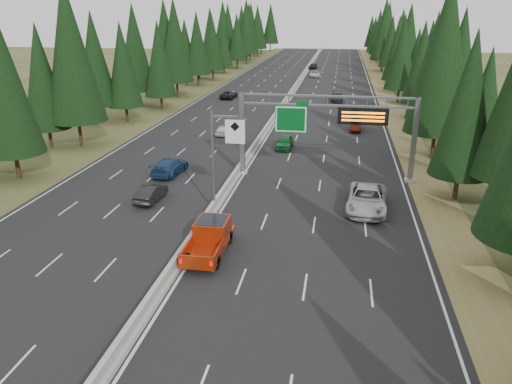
{
  "coord_description": "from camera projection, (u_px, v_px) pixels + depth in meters",
  "views": [
    {
      "loc": [
        9.4,
        -10.77,
        15.03
      ],
      "look_at": [
        4.21,
        20.0,
        3.7
      ],
      "focal_mm": 35.0,
      "sensor_mm": 36.0,
      "label": 1
    }
  ],
  "objects": [
    {
      "name": "car_ahead_dkred",
      "position": [
        356.0,
        126.0,
        66.1
      ],
      "size": [
        1.54,
        4.1,
        1.34
      ],
      "primitive_type": "imported",
      "rotation": [
        0.0,
        0.0,
        -0.03
      ],
      "color": "#4E150B",
      "rests_on": "road"
    },
    {
      "name": "sign_gantry",
      "position": [
        334.0,
        124.0,
        45.72
      ],
      "size": [
        16.75,
        0.98,
        7.8
      ],
      "color": "slate",
      "rests_on": "road"
    },
    {
      "name": "tree_row_right",
      "position": [
        423.0,
        50.0,
        78.81
      ],
      "size": [
        11.97,
        246.46,
        18.88
      ],
      "color": "black",
      "rests_on": "ground"
    },
    {
      "name": "shoulder_right",
      "position": [
        388.0,
        102.0,
        87.94
      ],
      "size": [
        3.6,
        260.0,
        0.06
      ],
      "primitive_type": "cube",
      "color": "olive",
      "rests_on": "ground"
    },
    {
      "name": "tree_row_left",
      "position": [
        170.0,
        43.0,
        91.62
      ],
      "size": [
        11.94,
        245.98,
        18.75
      ],
      "color": "black",
      "rests_on": "ground"
    },
    {
      "name": "median_barrier",
      "position": [
        288.0,
        97.0,
        90.59
      ],
      "size": [
        0.7,
        260.0,
        0.85
      ],
      "color": "#969791",
      "rests_on": "road"
    },
    {
      "name": "car_onc_white",
      "position": [
        223.0,
        130.0,
        63.81
      ],
      "size": [
        1.61,
        3.78,
        1.27
      ],
      "primitive_type": "imported",
      "rotation": [
        0.0,
        0.0,
        3.11
      ],
      "color": "silver",
      "rests_on": "road"
    },
    {
      "name": "car_onc_near",
      "position": [
        151.0,
        193.0,
        41.55
      ],
      "size": [
        1.63,
        4.2,
        1.36
      ],
      "primitive_type": "imported",
      "rotation": [
        0.0,
        0.0,
        3.1
      ],
      "color": "black",
      "rests_on": "road"
    },
    {
      "name": "road",
      "position": [
        288.0,
        99.0,
        90.72
      ],
      "size": [
        32.0,
        260.0,
        0.08
      ],
      "primitive_type": "cube",
      "color": "black",
      "rests_on": "ground"
    },
    {
      "name": "car_ahead_white",
      "position": [
        315.0,
        74.0,
        120.29
      ],
      "size": [
        2.62,
        5.24,
        1.42
      ],
      "primitive_type": "imported",
      "rotation": [
        0.0,
        0.0,
        0.05
      ],
      "color": "silver",
      "rests_on": "road"
    },
    {
      "name": "car_onc_far",
      "position": [
        229.0,
        94.0,
        90.59
      ],
      "size": [
        2.6,
        5.2,
        1.41
      ],
      "primitive_type": "imported",
      "rotation": [
        0.0,
        0.0,
        3.09
      ],
      "color": "black",
      "rests_on": "road"
    },
    {
      "name": "shoulder_left",
      "position": [
        194.0,
        96.0,
        93.5
      ],
      "size": [
        3.6,
        260.0,
        0.06
      ],
      "primitive_type": "cube",
      "color": "#39431F",
      "rests_on": "ground"
    },
    {
      "name": "hov_sign_pole",
      "position": [
        220.0,
        155.0,
        38.02
      ],
      "size": [
        2.8,
        0.5,
        8.0
      ],
      "color": "slate",
      "rests_on": "road"
    },
    {
      "name": "car_onc_blue",
      "position": [
        170.0,
        166.0,
        48.4
      ],
      "size": [
        2.62,
        5.53,
        1.56
      ],
      "primitive_type": "imported",
      "rotation": [
        0.0,
        0.0,
        3.06
      ],
      "color": "navy",
      "rests_on": "road"
    },
    {
      "name": "car_ahead_green",
      "position": [
        285.0,
        142.0,
        57.56
      ],
      "size": [
        1.83,
        4.41,
        1.49
      ],
      "primitive_type": "imported",
      "rotation": [
        0.0,
        0.0,
        -0.02
      ],
      "color": "#16622B",
      "rests_on": "road"
    },
    {
      "name": "car_ahead_far",
      "position": [
        313.0,
        66.0,
        137.31
      ],
      "size": [
        2.31,
        4.84,
        1.6
      ],
      "primitive_type": "imported",
      "rotation": [
        0.0,
        0.0,
        -0.09
      ],
      "color": "black",
      "rests_on": "road"
    },
    {
      "name": "silver_minivan",
      "position": [
        367.0,
        199.0,
        39.6
      ],
      "size": [
        3.52,
        6.83,
        1.84
      ],
      "primitive_type": "imported",
      "rotation": [
        0.0,
        0.0,
        -0.07
      ],
      "color": "#AFB0B4",
      "rests_on": "road"
    },
    {
      "name": "red_pickup",
      "position": [
        211.0,
        235.0,
        32.75
      ],
      "size": [
        2.2,
        6.16,
        2.01
      ],
      "color": "black",
      "rests_on": "road"
    },
    {
      "name": "car_ahead_dkgrey",
      "position": [
        337.0,
        97.0,
        87.59
      ],
      "size": [
        2.29,
        5.32,
        1.53
      ],
      "primitive_type": "imported",
      "rotation": [
        0.0,
        0.0,
        0.03
      ],
      "color": "#232326",
      "rests_on": "road"
    }
  ]
}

